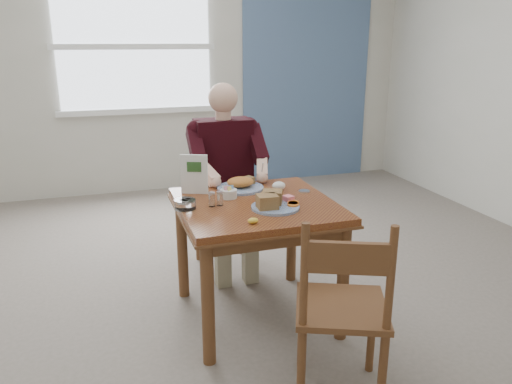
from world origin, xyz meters
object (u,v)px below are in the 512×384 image
object	(u,v)px
table	(256,220)
far_plate	(241,185)
chair_far	(224,205)
diner	(226,165)
near_plate	(273,202)
chair_near	(342,310)

from	to	relation	value
table	far_plate	distance (m)	0.32
chair_far	diner	size ratio (longest dim) A/B	0.69
chair_far	near_plate	world-z (taller)	chair_far
chair_near	far_plate	world-z (taller)	chair_near
diner	far_plate	xyz separation A→B (m)	(-0.01, -0.42, -0.03)
chair_near	far_plate	bearing A→B (deg)	97.58
diner	near_plate	xyz separation A→B (m)	(0.06, -0.84, -0.03)
chair_far	far_plate	distance (m)	0.59
chair_near	near_plate	distance (m)	0.78
table	far_plate	xyz separation A→B (m)	(-0.01, 0.29, 0.14)
diner	near_plate	world-z (taller)	diner
chair_near	near_plate	world-z (taller)	chair_near
chair_far	table	bearing A→B (deg)	-90.00
near_plate	table	bearing A→B (deg)	113.79
near_plate	chair_far	bearing A→B (deg)	93.61
table	chair_far	size ratio (longest dim) A/B	0.97
chair_far	diner	distance (m)	0.34
chair_far	diner	xyz separation A→B (m)	(0.00, -0.09, 0.33)
chair_near	diner	size ratio (longest dim) A/B	0.69
diner	far_plate	distance (m)	0.42
chair_far	chair_near	bearing A→B (deg)	-85.10
chair_near	far_plate	xyz separation A→B (m)	(-0.15, 1.14, 0.30)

